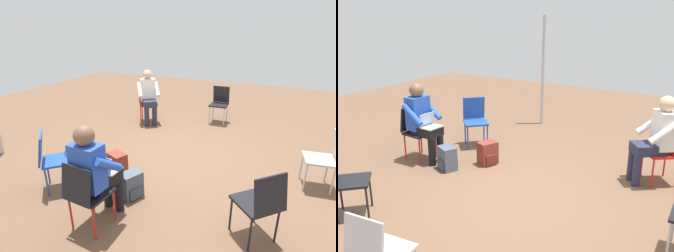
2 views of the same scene
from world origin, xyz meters
TOP-DOWN VIEW (x-y plane):
  - ground_plane at (0.00, 0.00)m, footprint 14.00×14.00m
  - chair_southwest at (-1.55, -1.43)m, footprint 0.58×0.57m
  - chair_east at (2.01, -0.26)m, footprint 0.46×0.42m
  - chair_northeast at (1.41, 1.48)m, footprint 0.58×0.58m
  - chair_west at (-2.15, 0.19)m, footprint 0.44×0.41m
  - chair_southeast at (1.56, -1.23)m, footprint 0.58×0.58m
  - chair_north at (-0.01, 2.20)m, footprint 0.44×0.48m
  - person_with_laptop at (1.84, -0.25)m, footprint 0.54×0.51m
  - person_in_white at (-1.42, -1.33)m, footprint 0.63×0.63m
  - backpack_near_laptop_user at (0.89, -0.64)m, footprint 0.30×0.33m
  - backpack_by_empty_chair at (1.29, -0.15)m, footprint 0.34×0.31m

SIDE VIEW (x-z plane):
  - ground_plane at x=0.00m, z-range 0.00..0.00m
  - backpack_near_laptop_user at x=0.89m, z-range -0.02..0.34m
  - backpack_by_empty_chair at x=1.29m, z-range -0.02..0.34m
  - chair_southwest at x=-1.55m, z-range 0.07..0.92m
  - chair_east at x=2.01m, z-range 0.07..0.92m
  - chair_northeast at x=1.41m, z-range 0.07..0.92m
  - chair_west at x=-2.15m, z-range 0.07..0.92m
  - chair_southeast at x=1.56m, z-range 0.07..0.92m
  - chair_north at x=-0.01m, z-range 0.07..0.92m
  - person_with_laptop at x=1.84m, z-range 0.07..1.31m
  - person_in_white at x=-1.42m, z-range 0.07..1.31m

